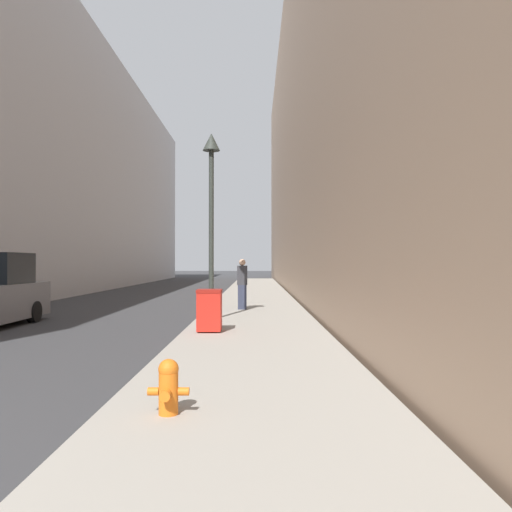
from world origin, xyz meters
TOP-DOWN VIEW (x-y plane):
  - sidewalk_right at (5.22, 18.00)m, footprint 3.52×60.00m
  - building_right_stone at (13.08, 26.00)m, footprint 12.00×60.00m
  - fire_hydrant at (4.28, 2.32)m, footprint 0.45×0.34m
  - trash_bin at (4.12, 8.84)m, footprint 0.59×0.62m
  - lamppost at (3.94, 11.31)m, footprint 0.50×0.50m
  - pedestrian_on_sidewalk at (4.75, 14.53)m, footprint 0.36×0.23m

SIDE VIEW (x-z plane):
  - sidewalk_right at x=5.22m, z-range 0.00..0.15m
  - fire_hydrant at x=4.28m, z-range 0.16..0.77m
  - trash_bin at x=4.12m, z-range 0.16..1.18m
  - pedestrian_on_sidewalk at x=4.75m, z-range 0.15..1.93m
  - lamppost at x=3.94m, z-range 1.12..6.55m
  - building_right_stone at x=13.08m, z-range 0.00..19.29m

